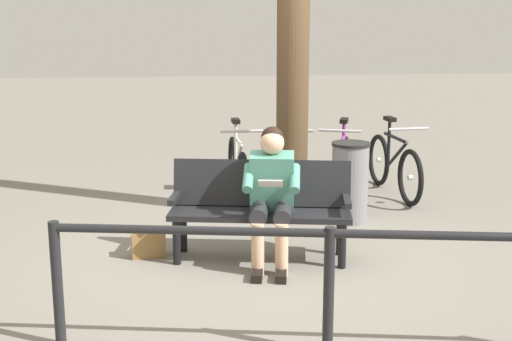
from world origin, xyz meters
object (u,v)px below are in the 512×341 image
at_px(person_reading, 272,190).
at_px(bicycle_red, 394,166).
at_px(bicycle_black, 341,168).
at_px(handbag, 148,244).
at_px(bench, 261,202).
at_px(tree_trunk, 293,31).
at_px(bicycle_blue, 294,168).
at_px(bicycle_orange, 238,169).
at_px(litter_bin, 350,182).

bearing_deg(person_reading, bicycle_red, -118.99).
bearing_deg(bicycle_black, handbag, -31.55).
distance_m(bench, handbag, 1.09).
relative_size(handbag, tree_trunk, 0.08).
xyz_separation_m(tree_trunk, bicycle_black, (-0.73, -0.72, -1.63)).
height_order(bicycle_black, bicycle_blue, same).
height_order(bicycle_blue, bicycle_orange, same).
height_order(bicycle_black, bicycle_orange, same).
distance_m(person_reading, tree_trunk, 1.98).
bearing_deg(bicycle_blue, litter_bin, 34.72).
height_order(bench, handbag, bench).
bearing_deg(person_reading, bicycle_orange, -77.23).
height_order(bench, bicycle_orange, bicycle_orange).
distance_m(handbag, bicycle_orange, 2.22).
relative_size(person_reading, bicycle_orange, 0.71).
bearing_deg(bicycle_black, person_reading, -9.50).
distance_m(bicycle_black, bicycle_orange, 1.24).
xyz_separation_m(tree_trunk, bicycle_orange, (0.51, -0.84, -1.63)).
relative_size(handbag, bicycle_red, 0.18).
height_order(person_reading, bicycle_blue, person_reading).
xyz_separation_m(bench, bicycle_black, (-1.22, -1.95, -0.15)).
distance_m(litter_bin, bicycle_black, 1.00).
bearing_deg(litter_bin, bicycle_orange, -45.41).
xyz_separation_m(handbag, bicycle_orange, (-0.99, -1.96, 0.24)).
relative_size(bicycle_red, bicycle_blue, 1.02).
distance_m(litter_bin, bicycle_blue, 1.15).
relative_size(handbag, bicycle_blue, 0.18).
distance_m(handbag, bicycle_blue, 2.57).
bearing_deg(tree_trunk, bicycle_black, -135.47).
distance_m(handbag, bicycle_red, 3.48).
bearing_deg(tree_trunk, litter_bin, 155.43).
relative_size(bicycle_blue, bicycle_orange, 0.98).
xyz_separation_m(litter_bin, bicycle_blue, (0.41, -1.07, -0.07)).
distance_m(bench, bicycle_black, 2.31).
bearing_deg(handbag, bicycle_black, -140.39).
bearing_deg(bicycle_black, bicycle_blue, -80.08).
xyz_separation_m(bicycle_red, bicycle_black, (0.66, 0.06, 0.00)).
bearing_deg(bicycle_blue, bicycle_orange, -78.82).
bearing_deg(bicycle_orange, litter_bin, 43.20).
bearing_deg(handbag, bench, 173.99).
bearing_deg(bench, bicycle_black, -111.48).
bearing_deg(bicycle_red, bicycle_orange, -95.45).
xyz_separation_m(litter_bin, bicycle_black, (-0.15, -0.98, -0.07)).
height_order(handbag, bicycle_red, bicycle_red).
distance_m(bench, bicycle_blue, 2.15).
xyz_separation_m(bicycle_red, bicycle_blue, (1.23, -0.03, 0.00)).
bearing_deg(handbag, bicycle_blue, -130.72).
bearing_deg(bicycle_orange, bicycle_black, 83.18).
bearing_deg(litter_bin, bicycle_red, -128.00).
bearing_deg(bench, handbag, 4.57).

